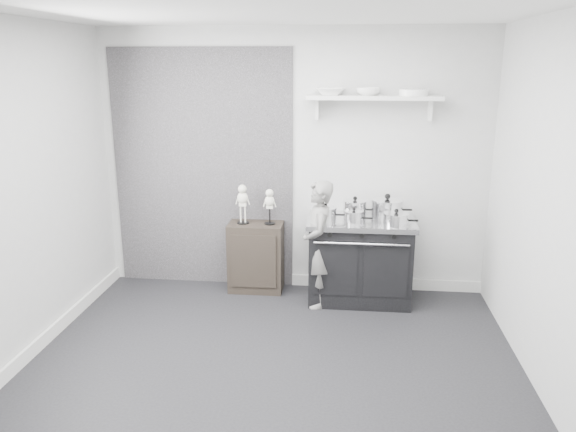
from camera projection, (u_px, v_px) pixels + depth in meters
The scene contains 16 objects.
ground at pixel (270, 371), 4.43m from camera, with size 4.00×4.00×0.00m, color black.
room_shell at pixel (259, 162), 4.15m from camera, with size 4.02×3.62×2.71m.
wall_shelf at pixel (374, 99), 5.42m from camera, with size 1.30×0.26×0.24m.
stove at pixel (360, 259), 5.66m from camera, with size 1.06×0.66×0.85m.
side_cabinet at pixel (256, 257), 5.91m from camera, with size 0.56×0.33×0.73m, color black.
child at pixel (318, 244), 5.48m from camera, with size 0.46×0.30×1.26m, color slate.
pot_front_left at pixel (325, 214), 5.50m from camera, with size 0.31×0.22×0.17m.
pot_back_left at pixel (355, 208), 5.62m from camera, with size 0.33×0.24×0.21m.
pot_back_right at pixel (387, 208), 5.57m from camera, with size 0.41×0.32×0.25m.
pot_front_right at pixel (396, 219), 5.32m from camera, with size 0.33×0.24×0.17m.
pot_front_center at pixel (354, 217), 5.39m from camera, with size 0.28×0.19×0.16m.
skeleton_full at pixel (243, 201), 5.77m from camera, with size 0.13×0.09×0.47m, color silver, non-canonical shape.
skeleton_torso at pixel (270, 204), 5.74m from camera, with size 0.12×0.08×0.43m, color silver, non-canonical shape.
bowl_large at pixel (330, 91), 5.44m from camera, with size 0.29×0.29×0.07m, color white.
bowl_small at pixel (368, 92), 5.40m from camera, with size 0.23×0.23×0.07m, color white.
plate_stack at pixel (414, 92), 5.36m from camera, with size 0.28×0.28×0.06m, color white.
Camera 1 is at (0.56, -3.91, 2.36)m, focal length 35.00 mm.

